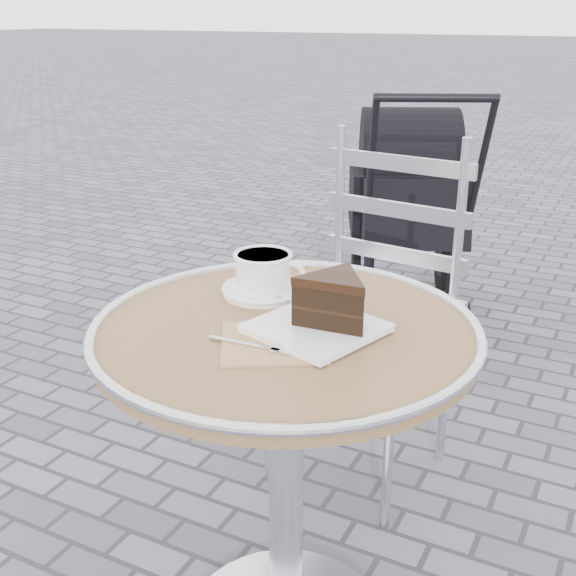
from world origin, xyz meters
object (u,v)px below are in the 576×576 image
at_px(cake_plate_set, 329,306).
at_px(bistro_chair, 381,269).
at_px(cafe_table, 286,405).
at_px(cappuccino_set, 264,276).
at_px(baby_stroller, 408,211).

distance_m(cake_plate_set, bistro_chair, 0.76).
height_order(cafe_table, bistro_chair, bistro_chair).
xyz_separation_m(cappuccino_set, cake_plate_set, (0.19, -0.11, 0.01)).
xyz_separation_m(cappuccino_set, baby_stroller, (-0.25, 1.75, -0.31)).
bearing_deg(bistro_chair, cappuccino_set, -86.89).
bearing_deg(cafe_table, cake_plate_set, 9.02).
height_order(cappuccino_set, baby_stroller, baby_stroller).
bearing_deg(baby_stroller, cappuccino_set, -105.90).
xyz_separation_m(cafe_table, cappuccino_set, (-0.11, 0.13, 0.20)).
distance_m(cake_plate_set, baby_stroller, 1.94).
height_order(cappuccino_set, cake_plate_set, cake_plate_set).
bearing_deg(cafe_table, cappuccino_set, 131.97).
relative_size(cappuccino_set, cake_plate_set, 0.59).
relative_size(cake_plate_set, bistro_chair, 0.33).
bearing_deg(baby_stroller, cake_plate_set, -100.65).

